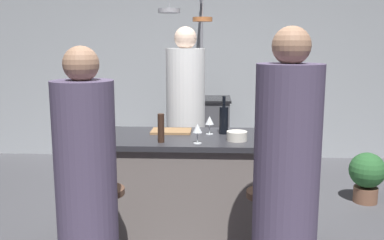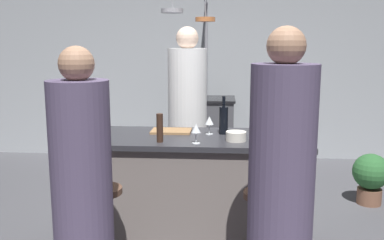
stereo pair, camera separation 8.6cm
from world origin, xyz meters
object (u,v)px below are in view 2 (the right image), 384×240
object	(u,v)px
stove_range	(205,130)
pepper_mill	(160,128)
bar_stool_left	(104,231)
wine_bottle_rose	(273,120)
guest_left	(83,200)
wine_glass_near_right_guest	(196,129)
wine_glass_by_chef	(209,121)
wine_bottle_dark	(224,119)
potted_plant	(371,176)
wine_bottle_amber	(93,121)
bar_stool_right	(262,237)
cutting_board	(171,131)
guest_right	(281,195)
chef	(187,126)
mixing_bowl_ceramic	(236,136)
mixing_bowl_blue	(284,139)
wine_bottle_green	(104,114)

from	to	relation	value
stove_range	pepper_mill	distance (m)	2.74
bar_stool_left	wine_bottle_rose	bearing A→B (deg)	31.76
stove_range	guest_left	xyz separation A→B (m)	(-0.53, -3.46, 0.30)
wine_glass_near_right_guest	wine_glass_by_chef	distance (m)	0.33
wine_bottle_rose	wine_bottle_dark	world-z (taller)	wine_bottle_rose
potted_plant	wine_bottle_amber	xyz separation A→B (m)	(-2.47, -1.14, 0.73)
bar_stool_right	pepper_mill	world-z (taller)	pepper_mill
bar_stool_right	potted_plant	bearing A→B (deg)	53.47
cutting_board	stove_range	bearing A→B (deg)	85.85
bar_stool_left	wine_bottle_dark	size ratio (longest dim) A/B	2.25
potted_plant	guest_right	bearing A→B (deg)	-120.17
stove_range	chef	world-z (taller)	chef
wine_glass_near_right_guest	bar_stool_right	bearing A→B (deg)	-38.84
stove_range	wine_glass_near_right_guest	bearing A→B (deg)	-88.74
bar_stool_right	wine_glass_by_chef	size ratio (longest dim) A/B	4.66
pepper_mill	mixing_bowl_ceramic	xyz separation A→B (m)	(0.55, 0.08, -0.07)
potted_plant	mixing_bowl_blue	distance (m)	1.73
stove_range	cutting_board	world-z (taller)	cutting_board
wine_bottle_dark	chef	bearing A→B (deg)	115.43
cutting_board	wine_bottle_amber	size ratio (longest dim) A/B	0.99
bar_stool_right	wine_bottle_dark	world-z (taller)	wine_bottle_dark
chef	guest_right	bearing A→B (deg)	-69.74
bar_stool_right	cutting_board	world-z (taller)	cutting_board
wine_glass_by_chef	mixing_bowl_ceramic	size ratio (longest dim) A/B	0.96
bar_stool_left	cutting_board	world-z (taller)	cutting_board
wine_bottle_amber	wine_bottle_rose	size ratio (longest dim) A/B	1.04
bar_stool_left	pepper_mill	distance (m)	0.81
potted_plant	pepper_mill	world-z (taller)	pepper_mill
wine_bottle_rose	chef	bearing A→B (deg)	135.07
wine_bottle_green	wine_glass_near_right_guest	world-z (taller)	wine_bottle_green
pepper_mill	wine_bottle_green	distance (m)	0.68
potted_plant	cutting_board	bearing A→B (deg)	-154.94
stove_range	wine_bottle_rose	size ratio (longest dim) A/B	2.86
wine_bottle_rose	cutting_board	bearing A→B (deg)	177.65
chef	guest_right	size ratio (longest dim) A/B	1.04
guest_right	wine_glass_by_chef	size ratio (longest dim) A/B	11.65
guest_right	wine_glass_by_chef	bearing A→B (deg)	112.38
stove_range	chef	xyz separation A→B (m)	(-0.10, -1.61, 0.37)
wine_bottle_dark	mixing_bowl_ceramic	size ratio (longest dim) A/B	1.99
potted_plant	wine_glass_by_chef	bearing A→B (deg)	-148.99
stove_range	cutting_board	distance (m)	2.36
pepper_mill	mixing_bowl_ceramic	bearing A→B (deg)	8.61
mixing_bowl_blue	guest_right	bearing A→B (deg)	-98.31
wine_bottle_dark	wine_glass_near_right_guest	size ratio (longest dim) A/B	2.07
wine_glass_by_chef	mixing_bowl_ceramic	world-z (taller)	wine_glass_by_chef
bar_stool_left	wine_glass_near_right_guest	size ratio (longest dim) A/B	4.66
wine_bottle_amber	wine_bottle_green	size ratio (longest dim) A/B	0.98
potted_plant	guest_left	bearing A→B (deg)	-138.08
guest_right	pepper_mill	size ratio (longest dim) A/B	8.10
guest_right	wine_bottle_dark	bearing A→B (deg)	106.50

